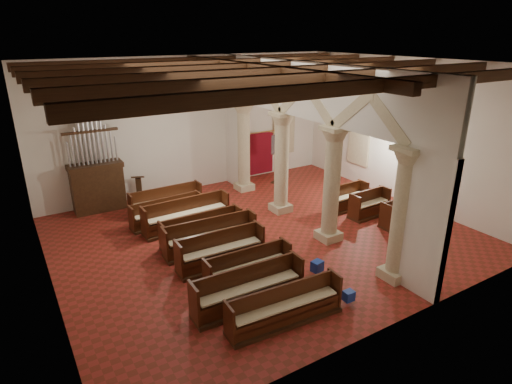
% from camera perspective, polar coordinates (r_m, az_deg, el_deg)
% --- Properties ---
extents(floor, '(14.00, 14.00, 0.00)m').
position_cam_1_polar(floor, '(15.63, 0.94, -5.72)').
color(floor, maroon).
rests_on(floor, ground).
extents(ceiling, '(14.00, 14.00, 0.00)m').
position_cam_1_polar(ceiling, '(14.04, 1.09, 16.79)').
color(ceiling, '#332111').
rests_on(ceiling, wall_back).
extents(wall_back, '(14.00, 0.02, 6.00)m').
position_cam_1_polar(wall_back, '(19.74, -8.47, 8.89)').
color(wall_back, silver).
rests_on(wall_back, floor).
extents(wall_front, '(14.00, 0.02, 6.00)m').
position_cam_1_polar(wall_front, '(10.29, 19.22, -3.09)').
color(wall_front, silver).
rests_on(wall_front, floor).
extents(wall_left, '(0.02, 12.00, 6.00)m').
position_cam_1_polar(wall_left, '(12.47, -27.29, -0.16)').
color(wall_left, silver).
rests_on(wall_left, floor).
extents(wall_right, '(0.02, 12.00, 6.00)m').
position_cam_1_polar(wall_right, '(19.13, 19.18, 7.61)').
color(wall_right, silver).
rests_on(wall_right, floor).
extents(ceiling_beams, '(13.80, 11.80, 0.30)m').
position_cam_1_polar(ceiling_beams, '(14.05, 1.09, 16.06)').
color(ceiling_beams, '#3D2513').
rests_on(ceiling_beams, wall_back).
extents(arcade, '(0.90, 11.90, 6.00)m').
position_cam_1_polar(arcade, '(15.43, 6.74, 7.85)').
color(arcade, beige).
rests_on(arcade, floor).
extents(window_right_a, '(0.03, 1.00, 2.20)m').
position_cam_1_polar(window_right_a, '(18.42, 22.38, 4.14)').
color(window_right_a, '#36795D').
rests_on(window_right_a, wall_right).
extents(window_right_b, '(0.03, 1.00, 2.20)m').
position_cam_1_polar(window_right_b, '(20.92, 13.68, 6.95)').
color(window_right_b, '#36795D').
rests_on(window_right_b, wall_right).
extents(window_back, '(1.00, 0.03, 2.20)m').
position_cam_1_polar(window_back, '(22.27, 3.66, 8.30)').
color(window_back, '#36795D').
rests_on(window_back, wall_back).
extents(pipe_organ, '(2.10, 0.85, 4.40)m').
position_cam_1_polar(pipe_organ, '(18.44, -20.48, 1.71)').
color(pipe_organ, '#3D2513').
rests_on(pipe_organ, floor).
extents(lectern, '(0.62, 0.66, 1.27)m').
position_cam_1_polar(lectern, '(19.00, -15.28, 0.14)').
color(lectern, '#371E11').
rests_on(lectern, floor).
extents(dossal_curtain, '(1.80, 0.07, 2.17)m').
position_cam_1_polar(dossal_curtain, '(21.67, 0.42, 5.17)').
color(dossal_curtain, maroon).
rests_on(dossal_curtain, floor).
extents(processional_banner, '(0.57, 0.72, 2.59)m').
position_cam_1_polar(processional_banner, '(20.68, 2.50, 3.41)').
color(processional_banner, '#3D2513').
rests_on(processional_banner, floor).
extents(hymnal_box_a, '(0.29, 0.23, 0.29)m').
position_cam_1_polar(hymnal_box_a, '(12.15, 12.25, -13.36)').
color(hymnal_box_a, '#16269A').
rests_on(hymnal_box_a, floor).
extents(hymnal_box_b, '(0.38, 0.34, 0.34)m').
position_cam_1_polar(hymnal_box_b, '(13.28, 8.15, -9.76)').
color(hymnal_box_b, navy).
rests_on(hymnal_box_b, floor).
extents(hymnal_box_c, '(0.40, 0.36, 0.33)m').
position_cam_1_polar(hymnal_box_c, '(14.63, -2.39, -6.52)').
color(hymnal_box_c, navy).
rests_on(hymnal_box_c, floor).
extents(tube_heater_a, '(0.88, 0.39, 0.09)m').
position_cam_1_polar(tube_heater_a, '(11.89, 6.20, -14.28)').
color(tube_heater_a, white).
rests_on(tube_heater_a, floor).
extents(tube_heater_b, '(1.04, 0.42, 0.11)m').
position_cam_1_polar(tube_heater_b, '(11.69, -4.37, -14.87)').
color(tube_heater_b, white).
rests_on(tube_heater_b, floor).
extents(nave_pew_0, '(3.18, 0.85, 1.00)m').
position_cam_1_polar(nave_pew_0, '(11.20, 3.89, -15.59)').
color(nave_pew_0, '#3D2513').
rests_on(nave_pew_0, floor).
extents(nave_pew_1, '(3.18, 0.84, 1.12)m').
position_cam_1_polar(nave_pew_1, '(11.72, -0.99, -13.44)').
color(nave_pew_1, '#3D2513').
rests_on(nave_pew_1, floor).
extents(nave_pew_2, '(2.68, 0.73, 1.03)m').
position_cam_1_polar(nave_pew_2, '(12.72, -1.00, -10.61)').
color(nave_pew_2, '#3D2513').
rests_on(nave_pew_2, floor).
extents(nave_pew_3, '(2.85, 0.83, 1.13)m').
position_cam_1_polar(nave_pew_3, '(13.58, -4.68, -8.33)').
color(nave_pew_3, '#3D2513').
rests_on(nave_pew_3, floor).
extents(nave_pew_4, '(3.23, 0.89, 1.10)m').
position_cam_1_polar(nave_pew_4, '(14.53, -6.06, -6.40)').
color(nave_pew_4, '#3D2513').
rests_on(nave_pew_4, floor).
extents(nave_pew_5, '(2.94, 0.73, 1.06)m').
position_cam_1_polar(nave_pew_5, '(15.06, -7.19, -5.49)').
color(nave_pew_5, '#3D2513').
rests_on(nave_pew_5, floor).
extents(nave_pew_6, '(3.34, 0.86, 1.14)m').
position_cam_1_polar(nave_pew_6, '(16.22, -9.20, -3.52)').
color(nave_pew_6, '#3D2513').
rests_on(nave_pew_6, floor).
extents(nave_pew_7, '(2.86, 0.83, 0.99)m').
position_cam_1_polar(nave_pew_7, '(16.76, -11.76, -3.06)').
color(nave_pew_7, '#3D2513').
rests_on(nave_pew_7, floor).
extents(nave_pew_8, '(2.98, 0.74, 1.03)m').
position_cam_1_polar(nave_pew_8, '(17.81, -11.84, -1.58)').
color(nave_pew_8, '#3D2513').
rests_on(nave_pew_8, floor).
extents(aisle_pew_0, '(1.81, 0.75, 1.04)m').
position_cam_1_polar(aisle_pew_0, '(17.15, 18.88, -3.13)').
color(aisle_pew_0, '#3D2513').
rests_on(aisle_pew_0, floor).
extents(aisle_pew_1, '(1.81, 0.77, 1.05)m').
position_cam_1_polar(aisle_pew_1, '(17.64, 14.88, -2.01)').
color(aisle_pew_1, '#3D2513').
rests_on(aisle_pew_1, floor).
extents(aisle_pew_2, '(1.88, 0.77, 1.06)m').
position_cam_1_polar(aisle_pew_2, '(18.10, 12.07, -1.16)').
color(aisle_pew_2, '#3D2513').
rests_on(aisle_pew_2, floor).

